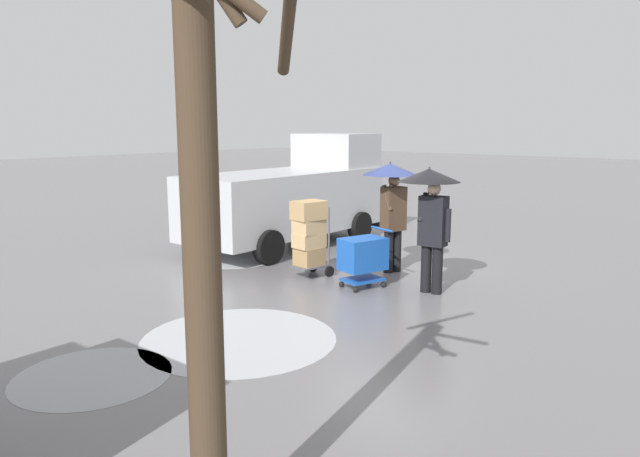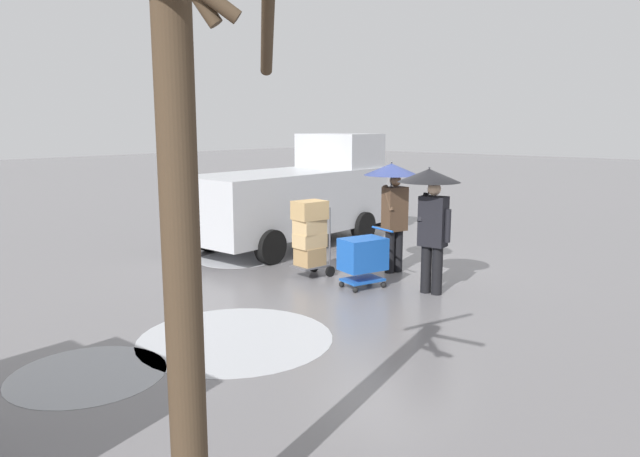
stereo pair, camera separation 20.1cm
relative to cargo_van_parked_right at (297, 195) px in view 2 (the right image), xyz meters
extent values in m
plane|color=slate|center=(-3.57, 1.21, -1.18)|extent=(90.00, 90.00, 0.00)
cylinder|color=#999BA0|center=(-3.23, 7.13, -1.18)|extent=(1.77, 1.77, 0.01)
cylinder|color=#ADAFB5|center=(-0.13, 2.04, -1.18)|extent=(1.67, 1.67, 0.01)
cylinder|color=#ADAFB5|center=(-3.66, 5.25, -1.18)|extent=(2.61, 2.61, 0.01)
cube|color=#B7BABF|center=(0.00, 0.26, -0.12)|extent=(1.97, 5.20, 1.40)
cube|color=#B7BABF|center=(0.00, -1.64, 1.00)|extent=(1.84, 1.40, 0.84)
cube|color=black|center=(0.00, -2.36, 0.20)|extent=(1.66, 0.06, 0.63)
cube|color=#232326|center=(0.00, -2.40, -0.86)|extent=(1.96, 0.16, 0.24)
cylinder|color=black|center=(0.98, -1.35, -0.82)|extent=(0.24, 0.72, 0.72)
cylinder|color=black|center=(-0.98, -1.35, -0.82)|extent=(0.24, 0.72, 0.72)
cylinder|color=black|center=(0.98, 1.87, -0.82)|extent=(0.24, 0.72, 0.72)
cylinder|color=black|center=(-0.98, 1.88, -0.82)|extent=(0.24, 0.72, 0.72)
cube|color=#1951B2|center=(-3.47, 2.10, -0.58)|extent=(0.73, 0.88, 0.56)
cube|color=#1951B2|center=(-3.47, 2.10, -1.04)|extent=(0.66, 0.79, 0.04)
cylinder|color=#1951B2|center=(-3.60, 1.70, -0.18)|extent=(0.56, 0.21, 0.04)
sphere|color=black|center=(-3.58, 2.46, -1.13)|extent=(0.10, 0.10, 0.10)
sphere|color=black|center=(-3.18, 2.33, -1.13)|extent=(0.10, 0.10, 0.10)
sphere|color=black|center=(-3.76, 1.88, -1.13)|extent=(0.10, 0.10, 0.10)
sphere|color=black|center=(-3.37, 1.75, -1.13)|extent=(0.10, 0.10, 0.10)
cube|color=#515156|center=(-2.28, 2.14, -0.96)|extent=(0.57, 0.67, 0.03)
cylinder|color=#515156|center=(-2.55, 1.89, -0.41)|extent=(0.04, 0.04, 1.10)
cylinder|color=#515156|center=(-2.11, 1.81, -0.41)|extent=(0.04, 0.04, 1.10)
cylinder|color=black|center=(-2.56, 1.89, -1.08)|extent=(0.08, 0.21, 0.20)
cylinder|color=black|center=(-2.09, 1.81, -1.08)|extent=(0.08, 0.21, 0.20)
cube|color=#A37F51|center=(-2.28, 2.14, -0.78)|extent=(0.48, 0.52, 0.34)
cube|color=tan|center=(-2.28, 2.14, -0.48)|extent=(0.48, 0.59, 0.26)
cube|color=tan|center=(-2.28, 2.14, -0.21)|extent=(0.46, 0.56, 0.26)
cube|color=tan|center=(-2.28, 2.14, 0.09)|extent=(0.54, 0.65, 0.35)
cylinder|color=black|center=(-3.32, 0.73, -0.77)|extent=(0.18, 0.18, 0.82)
cylinder|color=black|center=(-3.25, 0.92, -0.77)|extent=(0.18, 0.18, 0.82)
cube|color=#473323|center=(-3.28, 0.82, 0.06)|extent=(0.41, 0.51, 0.84)
sphere|color=#8C6647|center=(-3.28, 0.82, 0.60)|extent=(0.22, 0.22, 0.22)
cylinder|color=#473323|center=(-3.37, 0.58, 0.01)|extent=(0.10, 0.10, 0.55)
cylinder|color=#473323|center=(-3.24, 1.00, 0.28)|extent=(0.32, 0.19, 0.50)
cylinder|color=#333338|center=(-3.25, 0.92, 0.44)|extent=(0.02, 0.02, 0.86)
cone|color=navy|center=(-3.25, 0.92, 0.82)|extent=(1.04, 1.04, 0.22)
sphere|color=#333338|center=(-3.25, 0.92, 0.95)|extent=(0.04, 0.04, 0.04)
cylinder|color=black|center=(-4.68, 1.64, -0.77)|extent=(0.18, 0.18, 0.82)
cylinder|color=black|center=(-4.48, 1.66, -0.77)|extent=(0.18, 0.18, 0.82)
cube|color=black|center=(-4.58, 1.65, 0.06)|extent=(0.46, 0.32, 0.84)
sphere|color=beige|center=(-4.58, 1.65, 0.60)|extent=(0.22, 0.22, 0.22)
cylinder|color=black|center=(-4.84, 1.63, 0.01)|extent=(0.10, 0.10, 0.55)
cylinder|color=black|center=(-4.40, 1.69, 0.28)|extent=(0.13, 0.31, 0.50)
cylinder|color=#333338|center=(-4.48, 1.66, 0.44)|extent=(0.02, 0.02, 0.86)
cone|color=black|center=(-4.48, 1.66, 0.82)|extent=(1.04, 1.04, 0.22)
sphere|color=#333338|center=(-4.48, 1.66, 0.95)|extent=(0.04, 0.04, 0.04)
cylinder|color=#423323|center=(-6.44, 8.12, 0.85)|extent=(0.24, 0.24, 4.05)
cylinder|color=#423323|center=(-6.82, 7.71, 2.36)|extent=(0.90, 0.85, 0.76)
camera|label=1|loc=(-9.25, 10.44, 1.65)|focal=33.28mm
camera|label=2|loc=(-9.40, 10.31, 1.65)|focal=33.28mm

